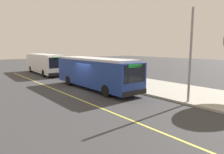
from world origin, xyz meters
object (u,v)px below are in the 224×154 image
object	(u,v)px
route_sign_post	(131,69)
pedestrian_commuter	(131,76)
transit_bus_second	(44,63)
waiting_bench	(127,77)
transit_bus_main	(95,72)

from	to	relation	value
route_sign_post	pedestrian_commuter	size ratio (longest dim) A/B	1.66
transit_bus_second	waiting_bench	bearing A→B (deg)	17.72
transit_bus_main	transit_bus_second	size ratio (longest dim) A/B	0.97
transit_bus_main	pedestrian_commuter	xyz separation A→B (m)	(1.58, 3.24, -0.50)
waiting_bench	route_sign_post	distance (m)	3.97
pedestrian_commuter	transit_bus_second	bearing A→B (deg)	-169.21
transit_bus_main	transit_bus_second	xyz separation A→B (m)	(-14.21, 0.23, 0.00)
transit_bus_second	waiting_bench	xyz separation A→B (m)	(13.62, 4.35, -0.98)
waiting_bench	transit_bus_second	bearing A→B (deg)	-162.28
waiting_bench	pedestrian_commuter	distance (m)	2.60
waiting_bench	route_sign_post	size ratio (longest dim) A/B	0.57
waiting_bench	route_sign_post	world-z (taller)	route_sign_post
waiting_bench	pedestrian_commuter	size ratio (longest dim) A/B	0.95
pedestrian_commuter	route_sign_post	bearing A→B (deg)	-46.05
transit_bus_main	waiting_bench	distance (m)	4.72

